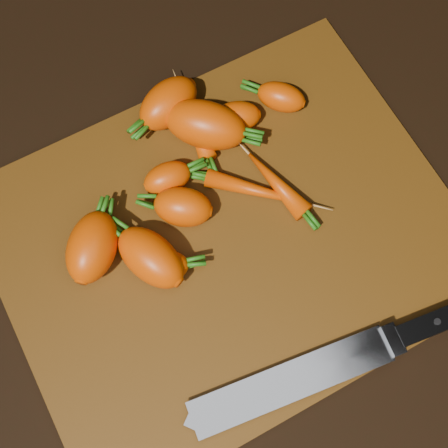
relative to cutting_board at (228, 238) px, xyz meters
name	(u,v)px	position (x,y,z in m)	size (l,w,h in m)	color
ground	(228,241)	(0.00, 0.00, -0.01)	(2.00, 2.00, 0.01)	black
cutting_board	(228,238)	(0.00, 0.00, 0.00)	(0.50, 0.40, 0.01)	#5D370F
carrot_0	(92,247)	(-0.14, 0.05, 0.03)	(0.08, 0.05, 0.05)	#C93D00
carrot_1	(183,207)	(-0.03, 0.05, 0.03)	(0.07, 0.04, 0.04)	#C93D00
carrot_2	(205,125)	(0.04, 0.12, 0.03)	(0.10, 0.06, 0.06)	#C93D00
carrot_3	(151,257)	(-0.09, 0.01, 0.03)	(0.08, 0.05, 0.05)	#C93D00
carrot_4	(168,103)	(0.01, 0.17, 0.03)	(0.08, 0.05, 0.05)	#C93D00
carrot_5	(167,178)	(-0.03, 0.09, 0.02)	(0.05, 0.04, 0.04)	#C93D00
carrot_6	(281,97)	(0.14, 0.12, 0.02)	(0.06, 0.03, 0.03)	#C93D00
carrot_7	(194,121)	(0.03, 0.14, 0.02)	(0.10, 0.02, 0.02)	#C93D00
carrot_8	(259,191)	(0.05, 0.03, 0.02)	(0.12, 0.02, 0.02)	#C93D00
carrot_9	(276,183)	(0.08, 0.03, 0.02)	(0.09, 0.02, 0.02)	#C93D00
carrot_10	(237,116)	(0.08, 0.12, 0.02)	(0.05, 0.04, 0.04)	#C93D00
carrot_11	(163,268)	(-0.08, 0.00, 0.02)	(0.05, 0.04, 0.04)	#C93D00
knife	(311,374)	(0.00, -0.17, 0.01)	(0.35, 0.07, 0.02)	gray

